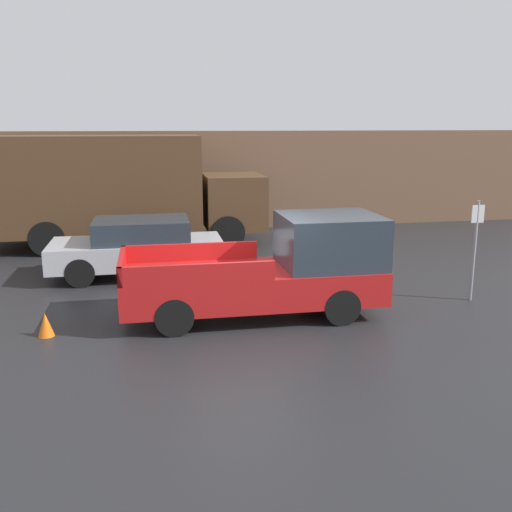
% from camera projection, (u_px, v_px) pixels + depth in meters
% --- Properties ---
extents(ground_plane, '(60.00, 60.00, 0.00)m').
position_uv_depth(ground_plane, '(251.00, 322.00, 11.72)').
color(ground_plane, '#232326').
extents(building_wall, '(28.00, 0.15, 3.71)m').
position_uv_depth(building_wall, '(202.00, 181.00, 21.55)').
color(building_wall, brown).
rests_on(building_wall, ground).
extents(pickup_truck, '(5.41, 2.03, 2.11)m').
position_uv_depth(pickup_truck, '(276.00, 270.00, 12.02)').
color(pickup_truck, red).
rests_on(pickup_truck, ground).
extents(car, '(4.50, 2.01, 1.53)m').
position_uv_depth(car, '(139.00, 246.00, 15.17)').
color(car, '#B7BABF').
rests_on(car, ground).
extents(delivery_truck, '(8.92, 2.52, 3.61)m').
position_uv_depth(delivery_truck, '(115.00, 188.00, 18.55)').
color(delivery_truck, '#4C331E').
rests_on(delivery_truck, ground).
extents(parking_sign, '(0.30, 0.07, 2.32)m').
position_uv_depth(parking_sign, '(475.00, 245.00, 12.90)').
color(parking_sign, gray).
rests_on(parking_sign, ground).
extents(newspaper_box, '(0.45, 0.40, 0.98)m').
position_uv_depth(newspaper_box, '(79.00, 222.00, 20.74)').
color(newspaper_box, '#194CB2').
rests_on(newspaper_box, ground).
extents(traffic_cone, '(0.31, 0.31, 0.47)m').
position_uv_depth(traffic_cone, '(46.00, 324.00, 10.91)').
color(traffic_cone, orange).
rests_on(traffic_cone, ground).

